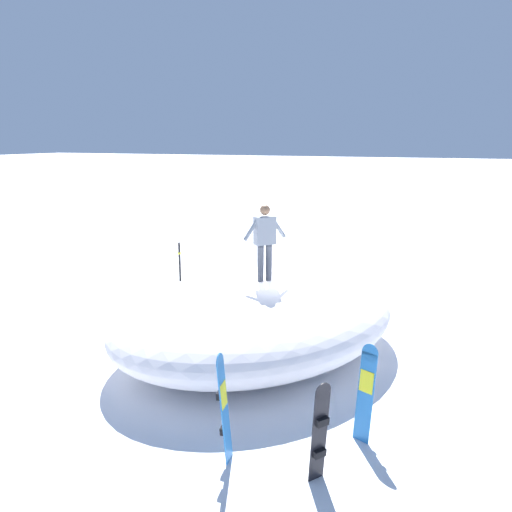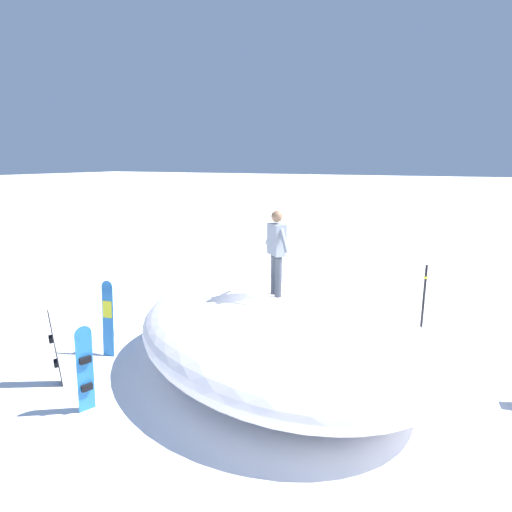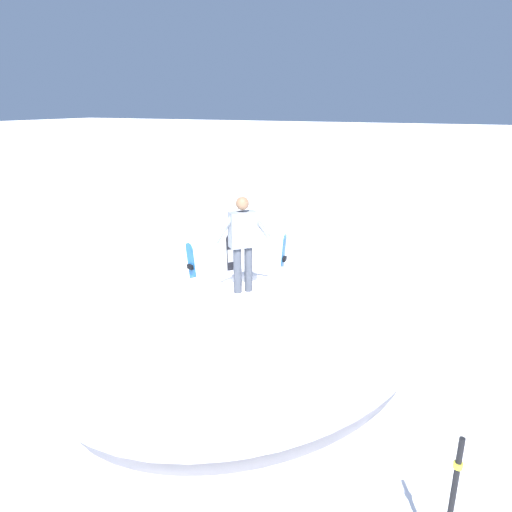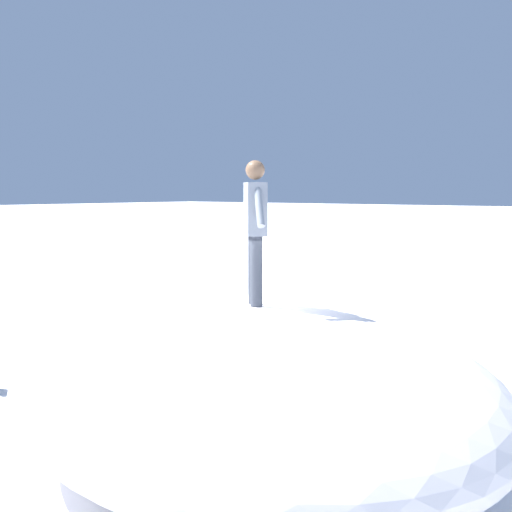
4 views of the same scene
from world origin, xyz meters
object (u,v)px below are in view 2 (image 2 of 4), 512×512
(snowboarder_standing, at_px, (277,247))
(snowboard_tertiary_upright, at_px, (108,317))
(snowboard_primary_upright, at_px, (85,368))
(trail_marker_pole, at_px, (424,297))
(snowboard_secondary_upright, at_px, (54,347))

(snowboarder_standing, relative_size, snowboard_tertiary_upright, 0.96)
(snowboard_primary_upright, xyz_separation_m, trail_marker_pole, (4.97, 6.36, 0.09))
(snowboard_secondary_upright, xyz_separation_m, trail_marker_pole, (6.25, 5.94, 0.13))
(snowboard_primary_upright, xyz_separation_m, snowboard_secondary_upright, (-1.28, 0.42, -0.04))
(snowboarder_standing, height_order, trail_marker_pole, snowboarder_standing)
(snowboard_secondary_upright, bearing_deg, trail_marker_pole, 43.53)
(snowboard_tertiary_upright, bearing_deg, trail_marker_pole, 35.34)
(snowboarder_standing, xyz_separation_m, trail_marker_pole, (2.53, 3.68, -1.76))
(snowboarder_standing, bearing_deg, snowboard_primary_upright, -132.27)
(snowboard_secondary_upright, distance_m, snowboard_tertiary_upright, 1.47)
(snowboarder_standing, xyz_separation_m, snowboard_primary_upright, (-2.43, -2.68, -1.85))
(snowboarder_standing, xyz_separation_m, snowboard_tertiary_upright, (-3.77, -0.79, -1.80))
(snowboarder_standing, relative_size, snowboard_secondary_upright, 1.07)
(snowboarder_standing, bearing_deg, trail_marker_pole, 55.44)
(trail_marker_pole, bearing_deg, snowboard_secondary_upright, -136.47)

